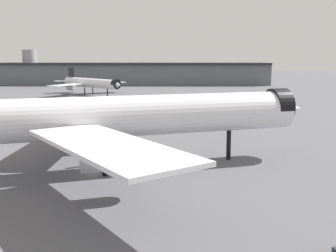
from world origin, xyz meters
TOP-DOWN VIEW (x-y plane):
  - ground at (0.00, 0.00)m, footprint 900.00×900.00m
  - airliner_near_gate at (3.26, 1.66)m, footprint 63.42×56.69m
  - airliner_far_taxiway at (-19.53, 124.67)m, footprint 34.74×36.74m
  - terminal_building at (-6.26, 195.46)m, footprint 169.62×34.09m
  - service_truck_front at (20.42, 35.76)m, footprint 2.95×5.67m

SIDE VIEW (x-z plane):
  - ground at x=0.00m, z-range 0.00..0.00m
  - service_truck_front at x=20.42m, z-range 0.09..3.09m
  - airliner_far_taxiway at x=-19.53m, z-range -0.71..11.29m
  - terminal_building at x=-6.26m, z-range -3.83..17.64m
  - airliner_near_gate at x=3.26m, z-range -1.06..16.81m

